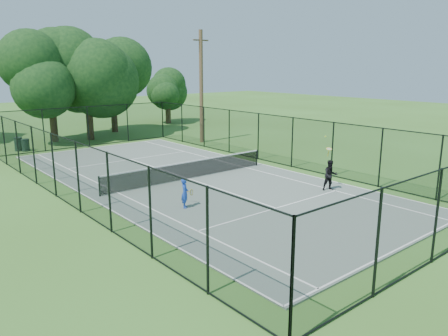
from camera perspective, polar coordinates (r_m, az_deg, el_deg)
ground at (r=23.33m, az=-4.62°, el=-1.55°), size 120.00×120.00×0.00m
tennis_court at (r=23.32m, az=-4.62°, el=-1.48°), size 11.00×24.00×0.06m
tennis_net at (r=23.19m, az=-4.65°, el=-0.17°), size 10.08×0.08×0.95m
fence at (r=22.99m, az=-4.69°, el=2.06°), size 13.10×26.10×3.00m
tree_near_left at (r=37.08m, az=-21.83°, el=10.87°), size 6.24×6.24×8.14m
tree_near_mid at (r=37.22m, az=-17.51°, el=11.24°), size 6.24×6.24×8.16m
tree_near_right at (r=41.00m, az=-14.41°, el=11.09°), size 5.35×5.35×7.39m
tree_far_right at (r=46.42m, az=-7.39°, el=9.99°), size 4.15×4.15×5.49m
trash_bin_left at (r=34.35m, az=-25.26°, el=2.84°), size 0.58×0.58×0.96m
trash_bin_right at (r=34.07m, az=-24.51°, el=2.75°), size 0.58×0.58×0.87m
utility_pole at (r=34.35m, az=-2.99°, el=10.57°), size 1.40×0.30×8.58m
player_blue at (r=18.50m, az=-5.13°, el=-3.27°), size 0.85×0.55×1.27m
player_black at (r=21.57m, az=13.73°, el=-0.92°), size 0.90×1.07×2.55m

